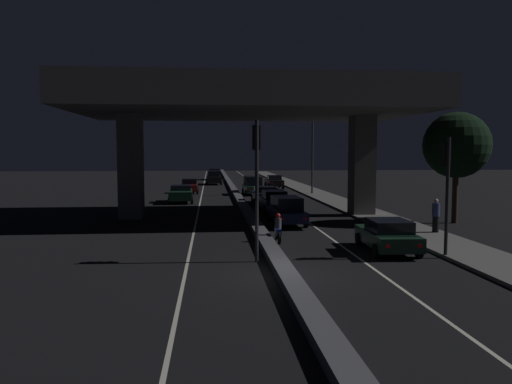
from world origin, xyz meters
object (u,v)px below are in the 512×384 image
object	(u,v)px
car_dark_green_lead	(388,235)
car_dark_red_second_oncoming	(190,186)
traffic_light_left_of_median	(256,166)
motorcycle_blue_filtering_near	(278,229)
car_black_sixth	(274,182)
car_dark_blue_fourth	(264,195)
car_silver_fourth_oncoming	(215,174)
pedestrian_on_sidewalk	(436,216)
car_black_third_oncoming	(214,177)
car_dark_blue_second	(287,210)
street_lamp	(310,143)
car_dark_green_fifth	(253,185)
car_dark_blue_third	(274,201)
traffic_light_right_of_median	(447,176)
car_dark_green_lead_oncoming	(181,194)

from	to	relation	value
car_dark_green_lead	car_dark_red_second_oncoming	size ratio (longest dim) A/B	1.00
traffic_light_left_of_median	motorcycle_blue_filtering_near	size ratio (longest dim) A/B	3.04
car_black_sixth	car_dark_blue_fourth	bearing A→B (deg)	168.41
car_silver_fourth_oncoming	pedestrian_on_sidewalk	size ratio (longest dim) A/B	2.54
car_dark_red_second_oncoming	car_black_third_oncoming	distance (m)	14.22
car_dark_red_second_oncoming	car_silver_fourth_oncoming	world-z (taller)	car_silver_fourth_oncoming
traffic_light_left_of_median	car_dark_blue_second	size ratio (longest dim) A/B	1.21
street_lamp	car_dark_green_fifth	xyz separation A→B (m)	(-5.64, 0.64, -4.21)
street_lamp	car_silver_fourth_oncoming	bearing A→B (deg)	107.86
car_dark_blue_third	car_dark_blue_fourth	distance (m)	6.66
traffic_light_left_of_median	pedestrian_on_sidewalk	distance (m)	11.52
traffic_light_right_of_median	car_dark_blue_fourth	distance (m)	22.82
car_dark_green_fifth	car_silver_fourth_oncoming	xyz separation A→B (m)	(-3.64, 28.15, -0.03)
traffic_light_right_of_median	car_dark_blue_second	xyz separation A→B (m)	(-4.95, 9.91, -2.48)
car_black_third_oncoming	car_dark_green_fifth	bearing A→B (deg)	11.03
car_black_third_oncoming	pedestrian_on_sidewalk	distance (m)	43.45
street_lamp	car_black_sixth	size ratio (longest dim) A/B	2.19
car_dark_blue_second	car_dark_blue_fourth	world-z (taller)	car_dark_blue_second
car_dark_blue_second	car_dark_red_second_oncoming	xyz separation A→B (m)	(-6.69, 23.52, -0.10)
traffic_light_right_of_median	car_dark_green_fifth	xyz separation A→B (m)	(-5.18, 30.83, -2.35)
car_dark_blue_second	car_dark_red_second_oncoming	distance (m)	24.46
street_lamp	car_dark_red_second_oncoming	distance (m)	13.29
car_black_sixth	car_black_third_oncoming	distance (m)	10.86
car_dark_green_lead_oncoming	traffic_light_left_of_median	bearing A→B (deg)	8.47
street_lamp	car_dark_green_lead	world-z (taller)	street_lamp
car_black_sixth	motorcycle_blue_filtering_near	world-z (taller)	car_black_sixth
car_dark_blue_third	traffic_light_right_of_median	bearing A→B (deg)	-164.07
car_dark_green_lead	car_black_third_oncoming	distance (m)	46.59
street_lamp	car_dark_green_fifth	distance (m)	7.06
car_dark_blue_third	car_dark_red_second_oncoming	world-z (taller)	car_dark_blue_third
car_dark_blue_fourth	pedestrian_on_sidewalk	size ratio (longest dim) A/B	2.48
street_lamp	car_dark_green_lead_oncoming	distance (m)	14.76
car_dark_green_lead_oncoming	car_dark_red_second_oncoming	world-z (taller)	car_dark_red_second_oncoming
car_black_sixth	pedestrian_on_sidewalk	bearing A→B (deg)	-174.68
traffic_light_right_of_median	car_dark_blue_second	bearing A→B (deg)	116.52
car_silver_fourth_oncoming	pedestrian_on_sidewalk	world-z (taller)	pedestrian_on_sidewalk
street_lamp	motorcycle_blue_filtering_near	world-z (taller)	street_lamp
car_dark_blue_second	motorcycle_blue_filtering_near	distance (m)	5.85
traffic_light_left_of_median	car_dark_blue_fourth	size ratio (longest dim) A/B	1.28
car_dark_blue_fourth	car_silver_fourth_oncoming	size ratio (longest dim) A/B	0.98
traffic_light_right_of_median	car_dark_blue_third	xyz separation A→B (m)	(-5.00, 15.46, -2.49)
car_dark_green_fifth	car_black_third_oncoming	xyz separation A→B (m)	(-3.83, 16.58, -0.03)
car_dark_blue_second	pedestrian_on_sidewalk	world-z (taller)	pedestrian_on_sidewalk
car_dark_blue_second	car_dark_green_lead_oncoming	distance (m)	15.33
car_dark_blue_fourth	pedestrian_on_sidewalk	bearing A→B (deg)	-156.31
traffic_light_right_of_median	car_dark_red_second_oncoming	world-z (taller)	traffic_light_right_of_median
car_dark_blue_fourth	car_black_sixth	distance (m)	17.30
car_black_sixth	car_dark_green_lead_oncoming	xyz separation A→B (m)	(-10.00, -15.62, -0.05)
car_dark_green_fifth	car_dark_red_second_oncoming	distance (m)	6.97
car_dark_blue_second	car_black_third_oncoming	size ratio (longest dim) A/B	0.95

